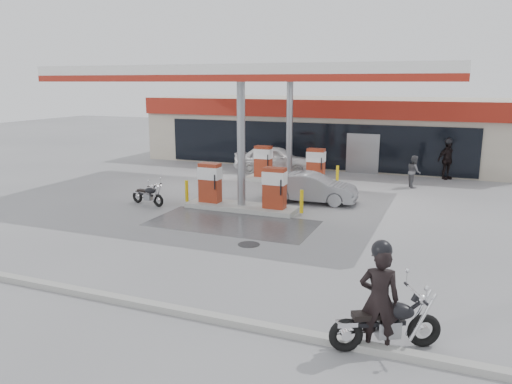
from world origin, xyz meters
TOP-DOWN VIEW (x-y plane):
  - ground at (0.00, 0.00)m, footprint 90.00×90.00m
  - wet_patch at (0.50, 0.00)m, footprint 6.00×3.00m
  - drain_cover at (2.00, -2.00)m, footprint 0.70×0.70m
  - kerb at (0.00, -7.00)m, footprint 28.00×0.25m
  - store_building at (0.01, 15.94)m, footprint 22.00×8.22m
  - canopy at (0.00, 5.00)m, footprint 16.00×10.02m
  - pump_island_near at (0.00, 2.00)m, footprint 5.14×1.30m
  - pump_island_far at (0.00, 8.00)m, footprint 5.14×1.30m
  - main_motorcycle at (6.87, -6.77)m, footprint 2.01×1.25m
  - biker_main at (6.70, -6.87)m, footprint 0.82×0.62m
  - parked_motorcycle at (-3.87, 1.19)m, footprint 1.75×0.76m
  - sedan_white at (-1.56, 10.20)m, footprint 4.63×2.19m
  - attendant at (6.00, 9.00)m, footprint 0.79×0.90m
  - hatchback_silver at (2.27, 4.20)m, footprint 3.86×1.56m
  - parked_car_left at (-8.26, 14.00)m, footprint 3.98×2.84m
  - parked_car_right at (10.00, 14.00)m, footprint 4.38×2.34m
  - biker_walking at (7.41, 11.80)m, footprint 1.19×1.19m

SIDE VIEW (x-z plane):
  - ground at x=0.00m, z-range 0.00..0.00m
  - wet_patch at x=0.50m, z-range 0.00..0.00m
  - drain_cover at x=2.00m, z-range 0.00..0.01m
  - kerb at x=0.00m, z-range 0.00..0.15m
  - parked_motorcycle at x=-3.87m, z-range -0.05..0.85m
  - main_motorcycle at x=6.87m, z-range -0.06..1.07m
  - parked_car_left at x=-8.26m, z-range 0.00..1.07m
  - parked_car_right at x=10.00m, z-range 0.00..1.17m
  - hatchback_silver at x=2.27m, z-range 0.00..1.25m
  - pump_island_near at x=0.00m, z-range -0.18..1.60m
  - pump_island_far at x=0.00m, z-range -0.18..1.60m
  - sedan_white at x=-1.56m, z-range 0.00..1.53m
  - attendant at x=6.00m, z-range 0.00..1.56m
  - biker_walking at x=7.41m, z-range 0.00..2.03m
  - biker_main at x=6.70m, z-range 0.00..2.05m
  - store_building at x=0.01m, z-range 0.01..4.01m
  - canopy at x=0.00m, z-range 2.51..8.02m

